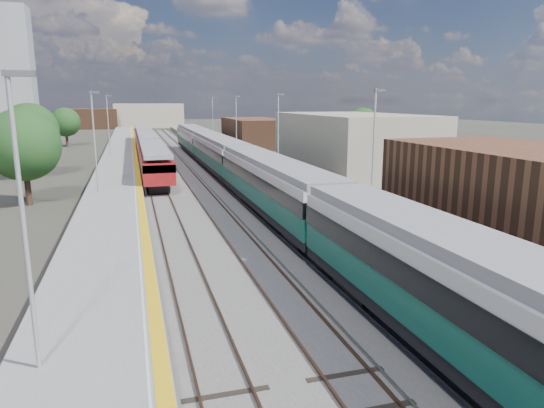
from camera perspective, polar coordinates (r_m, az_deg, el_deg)
name	(u,v)px	position (r m, az deg, el deg)	size (l,w,h in m)	color
ground	(202,171)	(55.73, -8.22, 3.87)	(320.00, 320.00, 0.00)	#47443A
ballast_bed	(180,169)	(57.93, -10.78, 4.12)	(10.50, 155.00, 0.06)	#565451
tracks	(184,166)	(59.63, -10.37, 4.43)	(8.96, 160.00, 0.17)	#4C3323
platform_right	(243,162)	(59.03, -3.48, 4.95)	(4.70, 155.00, 8.52)	slate
platform_left	(119,167)	(57.63, -17.55, 4.22)	(4.30, 155.00, 8.52)	slate
buildings	(87,90)	(143.68, -20.88, 12.43)	(72.00, 185.50, 40.00)	brown
green_train	(240,164)	(42.72, -3.79, 4.67)	(3.02, 84.07, 3.33)	black
red_train	(147,145)	(67.33, -14.45, 6.72)	(2.68, 54.44, 3.38)	black
tree_a	(23,145)	(40.74, -27.21, 6.19)	(5.37, 5.37, 7.28)	#382619
tree_b	(30,131)	(55.34, -26.57, 7.68)	(5.62, 5.62, 7.62)	#382619
tree_c	(65,122)	(91.51, -23.13, 8.85)	(4.96, 4.96, 6.72)	#382619
tree_d	(361,126)	(70.88, 10.48, 9.05)	(5.09, 5.09, 6.90)	#382619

